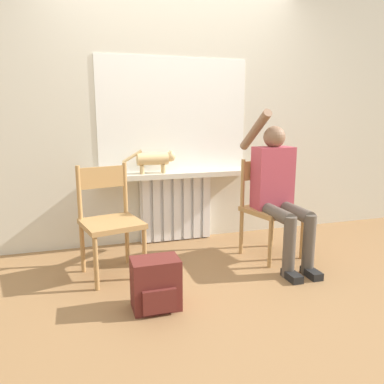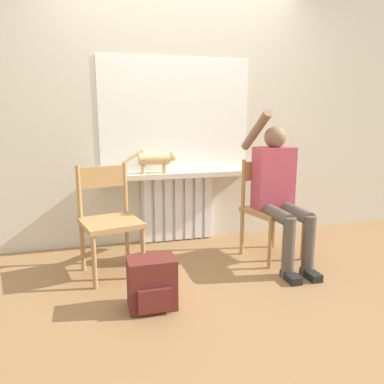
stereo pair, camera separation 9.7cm
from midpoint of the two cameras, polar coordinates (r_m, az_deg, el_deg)
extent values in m
plane|color=olive|center=(2.93, 2.64, -14.27)|extent=(12.00, 12.00, 0.00)
cube|color=beige|center=(3.81, -3.62, 12.70)|extent=(7.00, 0.06, 2.70)
cube|color=white|center=(3.86, -3.20, -2.45)|extent=(0.74, 0.05, 0.68)
cube|color=white|center=(3.76, -7.72, -2.94)|extent=(0.07, 0.03, 0.65)
cube|color=white|center=(3.78, -6.14, -2.83)|extent=(0.07, 0.03, 0.65)
cube|color=white|center=(3.80, -4.58, -2.72)|extent=(0.07, 0.03, 0.65)
cube|color=white|center=(3.82, -3.04, -2.61)|extent=(0.07, 0.03, 0.65)
cube|color=white|center=(3.85, -1.51, -2.50)|extent=(0.07, 0.03, 0.65)
cube|color=white|center=(3.88, -0.01, -2.38)|extent=(0.07, 0.03, 0.65)
cube|color=white|center=(3.91, 1.46, -2.27)|extent=(0.07, 0.03, 0.65)
cube|color=beige|center=(3.71, -2.96, 2.70)|extent=(1.57, 0.23, 0.05)
cube|color=white|center=(3.78, -3.48, 11.61)|extent=(1.50, 0.01, 1.10)
cube|color=#B2844C|center=(3.05, -13.04, -4.73)|extent=(0.53, 0.53, 0.04)
cylinder|color=#B2844C|center=(2.90, -15.37, -10.49)|extent=(0.04, 0.04, 0.41)
cylinder|color=#B2844C|center=(3.01, -8.15, -9.34)|extent=(0.04, 0.04, 0.41)
cylinder|color=#B2844C|center=(3.25, -17.18, -8.14)|extent=(0.04, 0.04, 0.41)
cylinder|color=#B2844C|center=(3.35, -10.69, -7.21)|extent=(0.04, 0.04, 0.41)
cylinder|color=#B2844C|center=(3.13, -17.69, -0.10)|extent=(0.04, 0.04, 0.43)
cylinder|color=#B2844C|center=(3.23, -11.00, 0.61)|extent=(0.04, 0.04, 0.43)
cube|color=#B2844C|center=(3.16, -14.39, 2.20)|extent=(0.39, 0.11, 0.17)
cube|color=#B2844C|center=(3.45, 11.36, -2.75)|extent=(0.53, 0.53, 0.04)
cylinder|color=#B2844C|center=(3.25, 11.00, -7.82)|extent=(0.04, 0.04, 0.41)
cylinder|color=#B2844C|center=(3.51, 15.70, -6.56)|extent=(0.04, 0.04, 0.41)
cylinder|color=#B2844C|center=(3.53, 6.75, -6.11)|extent=(0.04, 0.04, 0.41)
cylinder|color=#B2844C|center=(3.77, 11.40, -5.09)|extent=(0.04, 0.04, 0.41)
cylinder|color=#B2844C|center=(3.42, 6.93, 1.33)|extent=(0.04, 0.04, 0.43)
cylinder|color=#B2844C|center=(3.67, 11.69, 1.88)|extent=(0.04, 0.04, 0.43)
cube|color=#B2844C|center=(3.52, 9.45, 3.36)|extent=(0.39, 0.12, 0.17)
cylinder|color=brown|center=(3.22, 11.78, -3.14)|extent=(0.11, 0.47, 0.11)
cylinder|color=brown|center=(3.31, 14.51, -2.87)|extent=(0.11, 0.47, 0.11)
cylinder|color=brown|center=(3.09, 13.72, -8.17)|extent=(0.10, 0.10, 0.50)
cylinder|color=brown|center=(3.18, 16.53, -7.73)|extent=(0.10, 0.10, 0.50)
cube|color=black|center=(3.12, 14.10, -12.30)|extent=(0.09, 0.20, 0.06)
cube|color=black|center=(3.21, 16.90, -11.75)|extent=(0.09, 0.20, 0.06)
cube|color=#B74251|center=(3.41, 11.38, 2.14)|extent=(0.34, 0.20, 0.55)
sphere|color=#846047|center=(3.37, 11.63, 8.20)|extent=(0.19, 0.19, 0.19)
cylinder|color=#846047|center=(3.43, 8.78, 9.23)|extent=(0.08, 0.50, 0.38)
cylinder|color=#B74251|center=(3.45, 13.91, 1.69)|extent=(0.08, 0.08, 0.44)
cylinder|color=#DBB77A|center=(3.62, -6.80, 5.03)|extent=(0.30, 0.12, 0.12)
sphere|color=#DBB77A|center=(3.65, -4.06, 5.42)|extent=(0.10, 0.10, 0.10)
cone|color=#DBB77A|center=(3.62, -3.98, 6.08)|extent=(0.03, 0.03, 0.03)
cone|color=#DBB77A|center=(3.67, -4.16, 6.15)|extent=(0.03, 0.03, 0.03)
cylinder|color=#DBB77A|center=(3.62, -5.07, 3.50)|extent=(0.03, 0.03, 0.08)
cylinder|color=#DBB77A|center=(3.68, -5.26, 3.62)|extent=(0.03, 0.03, 0.08)
cylinder|color=#DBB77A|center=(3.58, -8.31, 3.33)|extent=(0.03, 0.03, 0.08)
cylinder|color=#DBB77A|center=(3.64, -8.46, 3.46)|extent=(0.03, 0.03, 0.08)
cylinder|color=#DBB77A|center=(3.58, -9.89, 5.34)|extent=(0.19, 0.03, 0.13)
cube|color=maroon|center=(2.59, -6.66, -13.69)|extent=(0.32, 0.21, 0.35)
cube|color=maroon|center=(2.51, -6.08, -16.27)|extent=(0.22, 0.03, 0.16)
camera|label=1|loc=(0.05, -90.84, -0.17)|focal=35.00mm
camera|label=2|loc=(0.05, 89.16, 0.17)|focal=35.00mm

